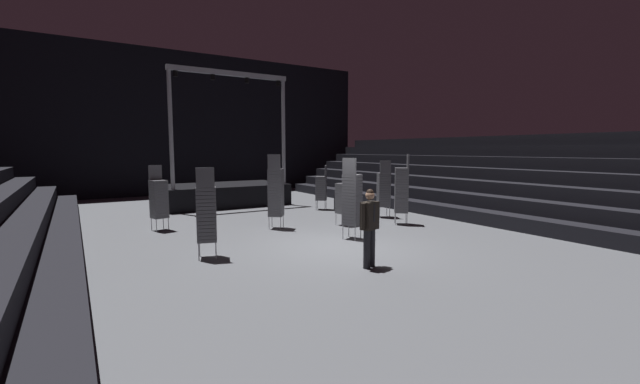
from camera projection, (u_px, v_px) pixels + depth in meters
name	position (u px, v px, depth m)	size (l,w,h in m)	color
ground_plane	(337.00, 248.00, 10.59)	(22.00, 30.00, 0.10)	#515459
arena_end_wall	(190.00, 124.00, 22.85)	(22.00, 0.30, 8.00)	black
bleacher_bank_right	(500.00, 174.00, 15.65)	(5.25, 24.00, 3.15)	black
stage_riser	(223.00, 192.00, 18.40)	(5.43, 3.20, 5.81)	black
man_with_tie	(370.00, 224.00, 8.54)	(0.57, 0.33, 1.70)	black
chair_stack_front_left	(352.00, 199.00, 11.32)	(0.60, 0.60, 2.31)	#B2B5BA
chair_stack_front_right	(321.00, 187.00, 16.95)	(0.62, 0.62, 1.88)	#B2B5BA
chair_stack_mid_left	(344.00, 197.00, 13.41)	(0.46, 0.46, 1.88)	#B2B5BA
chair_stack_mid_right	(276.00, 192.00, 12.82)	(0.62, 0.62, 2.39)	#B2B5BA
chair_stack_mid_centre	(206.00, 213.00, 9.29)	(0.55, 0.55, 2.14)	#B2B5BA
chair_stack_rear_left	(402.00, 189.00, 13.56)	(0.62, 0.62, 2.39)	#B2B5BA
chair_stack_rear_right	(159.00, 198.00, 12.51)	(0.53, 0.53, 2.05)	#B2B5BA
chair_stack_rear_centre	(384.00, 189.00, 15.01)	(0.59, 0.59, 2.14)	#B2B5BA
equipment_road_case	(347.00, 202.00, 16.55)	(0.90, 0.60, 0.73)	black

